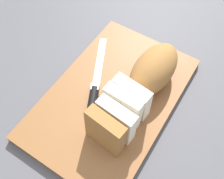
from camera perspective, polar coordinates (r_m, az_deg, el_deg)
ground_plane at (r=0.70m, az=-0.00°, el=-2.34°), size 3.00×3.00×0.00m
cutting_board at (r=0.69m, az=-0.00°, el=-1.85°), size 0.49×0.32×0.02m
bread_loaf at (r=0.63m, az=6.52°, el=0.83°), size 0.33×0.13×0.11m
bread_knife at (r=0.68m, az=-3.89°, el=-0.09°), size 0.24×0.13×0.02m
crumb_near_knife at (r=0.68m, az=-2.83°, el=-1.44°), size 0.00×0.00×0.00m
crumb_near_loaf at (r=0.69m, az=4.05°, el=1.01°), size 0.01×0.01×0.01m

